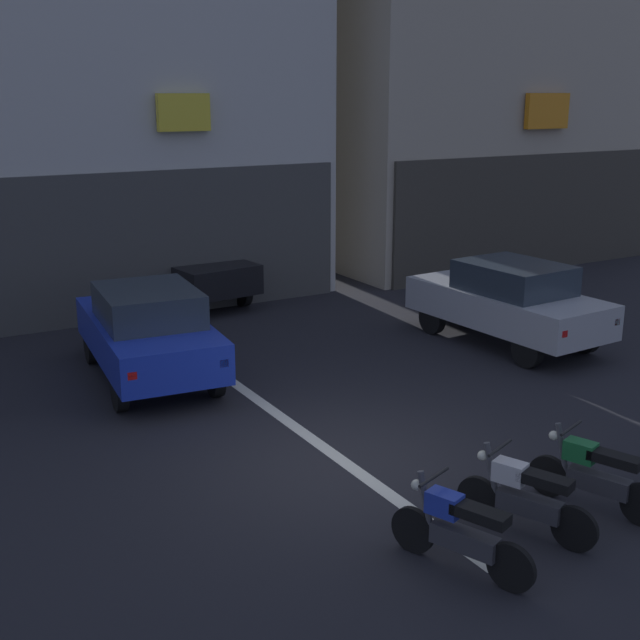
{
  "coord_description": "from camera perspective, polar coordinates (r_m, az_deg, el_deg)",
  "views": [
    {
      "loc": [
        -5.34,
        -8.61,
        4.8
      ],
      "look_at": [
        0.78,
        2.0,
        1.4
      ],
      "focal_mm": 46.03,
      "sensor_mm": 36.0,
      "label": 1
    }
  ],
  "objects": [
    {
      "name": "ground_plane",
      "position": [
        11.21,
        1.68,
        -9.84
      ],
      "size": [
        120.0,
        120.0,
        0.0
      ],
      "primitive_type": "plane",
      "color": "#232328"
    },
    {
      "name": "lane_centre_line",
      "position": [
        16.28,
        -9.47,
        -1.84
      ],
      "size": [
        0.2,
        18.0,
        0.01
      ],
      "primitive_type": "cube",
      "color": "silver",
      "rests_on": "ground"
    },
    {
      "name": "car_blue_crossing_near",
      "position": [
        14.32,
        -11.86,
        -0.69
      ],
      "size": [
        2.14,
        4.25,
        1.64
      ],
      "color": "black",
      "rests_on": "ground"
    },
    {
      "name": "car_silver_parked_kerbside",
      "position": [
        16.47,
        12.97,
        1.36
      ],
      "size": [
        2.0,
        4.2,
        1.64
      ],
      "color": "black",
      "rests_on": "ground"
    },
    {
      "name": "car_black_down_street",
      "position": [
        19.81,
        -9.41,
        3.9
      ],
      "size": [
        2.25,
        4.29,
        1.64
      ],
      "color": "black",
      "rests_on": "ground"
    },
    {
      "name": "motorcycle_blue_row_leftmost",
      "position": [
        8.82,
        9.68,
        -14.22
      ],
      "size": [
        0.72,
        1.58,
        0.98
      ],
      "color": "black",
      "rests_on": "ground"
    },
    {
      "name": "motorcycle_white_row_left_mid",
      "position": [
        9.63,
        14.03,
        -11.81
      ],
      "size": [
        0.74,
        1.57,
        0.98
      ],
      "color": "black",
      "rests_on": "ground"
    },
    {
      "name": "motorcycle_green_row_centre",
      "position": [
        10.36,
        18.52,
        -10.13
      ],
      "size": [
        0.7,
        1.6,
        0.98
      ],
      "color": "black",
      "rests_on": "ground"
    }
  ]
}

